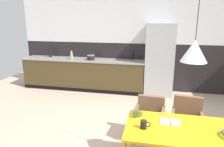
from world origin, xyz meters
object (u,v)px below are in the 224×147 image
Objects in this scene: armchair_corner_seat at (187,116)px; open_book at (170,122)px; bottle_spice_small at (50,53)px; bottle_vinegar_dark at (132,55)px; refrigerator_column at (159,60)px; cooking_pot at (91,58)px; bottle_oil_tall at (72,56)px; dining_table at (187,132)px; pendant_lamp_over_table_near at (194,51)px; mug_white_ceramic at (144,124)px; mug_short_terracotta at (136,114)px; armchair_near_window at (150,112)px.

armchair_corner_seat is 3.24× the size of open_book.
bottle_vinegar_dark reaches higher than bottle_spice_small.
refrigerator_column reaches higher than open_book.
cooking_pot is at bearing -167.76° from bottle_vinegar_dark.
armchair_corner_seat is at bearing -79.35° from refrigerator_column.
bottle_oil_tall reaches higher than cooking_pot.
bottle_vinegar_dark is at bearing 105.32° from open_book.
pendant_lamp_over_table_near is at bearing 90.00° from dining_table.
refrigerator_column is at bearing -1.78° from bottle_spice_small.
mug_white_ceramic is at bearing -62.08° from cooking_pot.
armchair_near_window is at bearing 75.78° from mug_short_terracotta.
dining_table is at bearing -72.20° from bottle_vinegar_dark.
mug_short_terracotta is at bearing 172.94° from open_book.
bottle_oil_tall is 0.93× the size of bottle_spice_small.
bottle_oil_tall is at bearing -170.73° from bottle_vinegar_dark.
bottle_spice_small is 4.89m from pendant_lamp_over_table_near.
armchair_near_window is 2.63m from bottle_vinegar_dark.
refrigerator_column reaches higher than bottle_vinegar_dark.
mug_short_terracotta is (-0.45, 0.06, 0.04)m from open_book.
mug_short_terracotta is 3.23m from bottle_vinegar_dark.
pendant_lamp_over_table_near reaches higher than armchair_corner_seat.
refrigerator_column is 2.48m from bottle_oil_tall.
armchair_near_window is 3.97m from bottle_spice_small.
mug_short_terracotta is 0.46× the size of bottle_oil_tall.
mug_short_terracotta is at bearing -61.73° from cooking_pot.
bottle_spice_small is (-3.05, 3.40, 0.24)m from mug_white_ceramic.
mug_short_terracotta is (-0.18, -0.69, 0.27)m from armchair_near_window.
armchair_near_window is at bearing 1.68° from armchair_corner_seat.
armchair_corner_seat is 3.23× the size of bottle_oil_tall.
mug_white_ceramic is at bearing -80.81° from bottle_vinegar_dark.
mug_short_terracotta is at bearing 164.08° from dining_table.
pendant_lamp_over_table_near reaches higher than cooking_pot.
bottle_oil_tall is 0.23× the size of pendant_lamp_over_table_near.
bottle_oil_tall is at bearing -38.19° from armchair_near_window.
mug_white_ceramic is (-0.33, -0.23, 0.05)m from open_book.
mug_short_terracotta is 3.63m from bottle_oil_tall.
bottle_vinegar_dark is (-0.56, 3.48, 0.25)m from mug_white_ceramic.
bottle_oil_tall is 1.74m from bottle_vinegar_dark.
mug_white_ceramic is (-0.20, -3.30, -0.19)m from refrigerator_column.
mug_short_terracotta is (-0.77, -0.64, 0.25)m from armchair_corner_seat.
mug_white_ceramic is 0.11× the size of pendant_lamp_over_table_near.
bottle_vinegar_dark is at bearing 99.19° from mug_white_ceramic.
armchair_near_window is 1.53m from pendant_lamp_over_table_near.
cooking_pot is 0.57m from bottle_oil_tall.
dining_table is at bearing 88.66° from armchair_corner_seat.
refrigerator_column reaches higher than armchair_near_window.
refrigerator_column reaches higher than mug_short_terracotta.
mug_white_ceramic reaches higher than armchair_near_window.
bottle_spice_small is (-2.93, 3.12, 0.25)m from mug_short_terracotta.
refrigerator_column reaches higher than dining_table.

